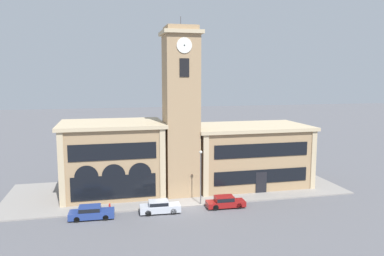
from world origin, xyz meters
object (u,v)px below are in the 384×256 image
Objects in this scene: parked_car_far at (225,202)px; fire_hydrant at (110,207)px; parked_car_mid at (160,207)px; parked_car_near at (91,212)px; street_lamp at (201,170)px.

parked_car_far is 13.36m from fire_hydrant.
parked_car_near is at bearing -177.64° from parked_car_mid.
parked_car_mid reaches higher than parked_car_near.
fire_hydrant is (-13.26, 1.56, -0.16)m from parked_car_far.
street_lamp is at bearing 18.08° from parked_car_mid.
fire_hydrant is at bearing 40.36° from parked_car_near.
parked_car_far is (7.77, 0.00, -0.03)m from parked_car_mid.
fire_hydrant is at bearing 179.44° from street_lamp.
fire_hydrant is (-10.67, 0.10, -3.79)m from street_lamp.
street_lamp is 7.49× the size of fire_hydrant.
parked_car_far is at bearing 2.37° from parked_car_near.
street_lamp is (5.17, 1.45, 3.60)m from parked_car_mid.
parked_car_far is 5.29× the size of fire_hydrant.
parked_car_near is 1.06× the size of parked_car_mid.
parked_car_near is 5.61× the size of fire_hydrant.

